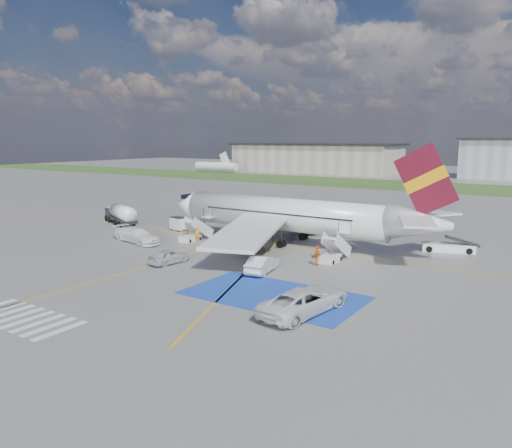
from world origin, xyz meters
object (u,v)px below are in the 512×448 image
object	(u,v)px
gpu_cart	(178,224)
van_white_b	(136,233)
airliner	(293,215)
car_silver_a	(169,256)
van_white_a	(305,296)
car_silver_b	(262,264)
fuel_tanker	(121,216)
belt_loader	(449,248)

from	to	relation	value
gpu_cart	van_white_b	size ratio (longest dim) A/B	0.41
airliner	car_silver_a	bearing A→B (deg)	-109.86
van_white_a	van_white_b	world-z (taller)	van_white_a
car_silver_b	van_white_b	distance (m)	20.17
car_silver_b	van_white_a	size ratio (longest dim) A/B	0.77
fuel_tanker	belt_loader	size ratio (longest dim) A/B	1.40
airliner	belt_loader	distance (m)	17.60
belt_loader	car_silver_b	size ratio (longest dim) A/B	1.24
belt_loader	van_white_a	size ratio (longest dim) A/B	0.96
fuel_tanker	belt_loader	xyz separation A→B (m)	(43.76, 7.84, -0.76)
gpu_cart	van_white_a	bearing A→B (deg)	-19.20
airliner	car_silver_b	size ratio (longest dim) A/B	7.50
belt_loader	airliner	bearing A→B (deg)	-178.90
belt_loader	car_silver_a	size ratio (longest dim) A/B	1.41
belt_loader	van_white_b	xyz separation A→B (m)	(-32.30, -15.51, 0.72)
gpu_cart	van_white_b	bearing A→B (deg)	-68.36
van_white_a	gpu_cart	bearing A→B (deg)	-25.54
car_silver_a	belt_loader	bearing A→B (deg)	-129.24
gpu_cart	car_silver_a	xyz separation A→B (m)	(11.69, -14.10, -0.08)
van_white_a	van_white_b	size ratio (longest dim) A/B	1.08
airliner	belt_loader	xyz separation A→B (m)	(16.34, 5.83, -2.95)
gpu_cart	van_white_b	world-z (taller)	van_white_b
fuel_tanker	belt_loader	distance (m)	44.46
fuel_tanker	gpu_cart	distance (m)	10.29
van_white_b	car_silver_b	bearing A→B (deg)	-86.84
gpu_cart	belt_loader	xyz separation A→B (m)	(33.52, 6.93, -0.38)
belt_loader	gpu_cart	bearing A→B (deg)	173.14
airliner	car_silver_b	bearing A→B (deg)	-72.71
airliner	van_white_b	world-z (taller)	airliner
belt_loader	van_white_a	bearing A→B (deg)	-117.14
gpu_cart	belt_loader	distance (m)	34.23
fuel_tanker	van_white_b	distance (m)	13.79
fuel_tanker	gpu_cart	world-z (taller)	fuel_tanker
fuel_tanker	gpu_cart	size ratio (longest dim) A/B	3.52
gpu_cart	airliner	bearing A→B (deg)	17.24
gpu_cart	van_white_b	distance (m)	8.67
van_white_a	fuel_tanker	bearing A→B (deg)	-17.25
car_silver_a	car_silver_b	xyz separation A→B (m)	(9.46, 2.45, 0.07)
fuel_tanker	van_white_a	size ratio (longest dim) A/B	1.34
car_silver_a	airliner	bearing A→B (deg)	-103.04
fuel_tanker	van_white_a	world-z (taller)	fuel_tanker
gpu_cart	belt_loader	size ratio (longest dim) A/B	0.40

